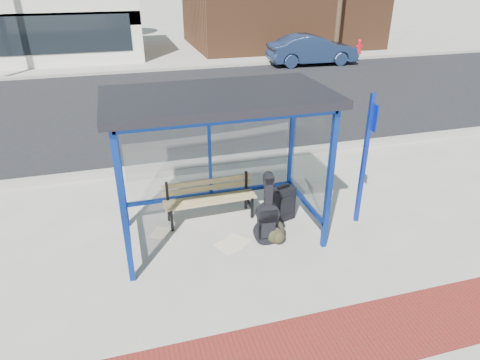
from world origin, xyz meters
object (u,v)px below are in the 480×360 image
object	(u,v)px
bench	(209,196)
suitcase	(283,204)
guitar_bag	(267,220)
fire_hydrant	(359,46)
parked_car	(312,50)
backpack	(275,232)

from	to	relation	value
bench	suitcase	world-z (taller)	bench
guitar_bag	suitcase	xyz separation A→B (m)	(0.52, 0.64, -0.13)
bench	fire_hydrant	distance (m)	17.32
parked_car	bench	bearing A→B (deg)	150.60
bench	fire_hydrant	bearing A→B (deg)	49.99
fire_hydrant	suitcase	bearing A→B (deg)	-124.47
guitar_bag	suitcase	world-z (taller)	guitar_bag
parked_car	fire_hydrant	xyz separation A→B (m)	(3.38, 1.62, -0.24)
bench	backpack	xyz separation A→B (m)	(0.85, -1.04, -0.23)
suitcase	fire_hydrant	world-z (taller)	fire_hydrant
parked_car	fire_hydrant	bearing A→B (deg)	-61.84
bench	suitcase	xyz separation A→B (m)	(1.23, -0.40, -0.12)
parked_car	guitar_bag	bearing A→B (deg)	155.13
guitar_bag	fire_hydrant	xyz separation A→B (m)	(10.09, 14.58, -0.02)
suitcase	parked_car	world-z (taller)	parked_car
guitar_bag	backpack	xyz separation A→B (m)	(0.14, -0.01, -0.24)
bench	suitcase	distance (m)	1.30
suitcase	fire_hydrant	xyz separation A→B (m)	(9.57, 13.94, 0.11)
suitcase	guitar_bag	bearing A→B (deg)	-144.83
guitar_bag	parked_car	world-z (taller)	parked_car
guitar_bag	backpack	size ratio (longest dim) A/B	2.92
backpack	parked_car	size ratio (longest dim) A/B	0.10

